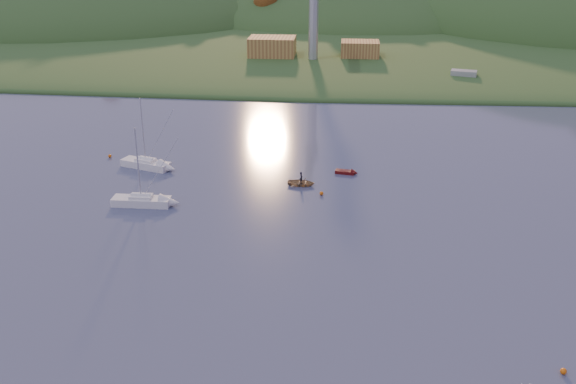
# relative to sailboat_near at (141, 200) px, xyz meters

# --- Properties ---
(far_shore) EXTENTS (620.00, 220.00, 1.50)m
(far_shore) POSITION_rel_sailboat_near_xyz_m (14.67, 190.77, -0.67)
(far_shore) COLOR #2A5020
(far_shore) RESTS_ON ground
(shore_slope) EXTENTS (640.00, 150.00, 7.00)m
(shore_slope) POSITION_rel_sailboat_near_xyz_m (14.67, 125.77, -0.67)
(shore_slope) COLOR #2A5020
(shore_slope) RESTS_ON ground
(hill_left) EXTENTS (170.00, 140.00, 44.00)m
(hill_left) POSITION_rel_sailboat_near_xyz_m (-75.33, 160.77, -0.67)
(hill_left) COLOR #2A5020
(hill_left) RESTS_ON ground
(hill_center) EXTENTS (140.00, 120.00, 36.00)m
(hill_center) POSITION_rel_sailboat_near_xyz_m (24.67, 170.77, -0.67)
(hill_center) COLOR #2A5020
(hill_center) RESTS_ON ground
(hillside_trees) EXTENTS (280.00, 50.00, 32.00)m
(hillside_trees) POSITION_rel_sailboat_near_xyz_m (14.67, 145.77, -0.67)
(hillside_trees) COLOR #1E4C1B
(hillside_trees) RESTS_ON ground
(wharf) EXTENTS (42.00, 16.00, 2.40)m
(wharf) POSITION_rel_sailboat_near_xyz_m (19.67, 82.77, 0.53)
(wharf) COLOR slate
(wharf) RESTS_ON ground
(shed_west) EXTENTS (11.00, 8.00, 4.80)m
(shed_west) POSITION_rel_sailboat_near_xyz_m (6.67, 83.77, 4.13)
(shed_west) COLOR #915D30
(shed_west) RESTS_ON wharf
(shed_east) EXTENTS (9.00, 7.00, 4.00)m
(shed_east) POSITION_rel_sailboat_near_xyz_m (27.67, 84.77, 3.73)
(shed_east) COLOR #915D30
(shed_east) RESTS_ON wharf
(sailboat_near) EXTENTS (7.15, 2.16, 9.92)m
(sailboat_near) POSITION_rel_sailboat_near_xyz_m (0.00, 0.00, 0.00)
(sailboat_near) COLOR white
(sailboat_near) RESTS_ON ground
(sailboat_far) EXTENTS (7.62, 4.43, 10.13)m
(sailboat_far) POSITION_rel_sailboat_near_xyz_m (-3.37, 12.98, 0.01)
(sailboat_far) COLOR white
(sailboat_far) RESTS_ON ground
(canoe) EXTENTS (3.79, 2.82, 0.75)m
(canoe) POSITION_rel_sailboat_near_xyz_m (19.15, 8.29, -0.29)
(canoe) COLOR #A3865A
(canoe) RESTS_ON ground
(paddler) EXTENTS (0.43, 0.62, 1.62)m
(paddler) POSITION_rel_sailboat_near_xyz_m (19.15, 8.29, 0.14)
(paddler) COLOR black
(paddler) RESTS_ON ground
(red_tender) EXTENTS (3.28, 1.61, 1.07)m
(red_tender) POSITION_rel_sailboat_near_xyz_m (25.51, 13.10, -0.44)
(red_tender) COLOR #510B0B
(red_tender) RESTS_ON ground
(work_vessel) EXTENTS (13.12, 7.23, 3.20)m
(work_vessel) POSITION_rel_sailboat_near_xyz_m (49.67, 68.77, 0.47)
(work_vessel) COLOR slate
(work_vessel) RESTS_ON ground
(buoy_0) EXTENTS (0.50, 0.50, 0.50)m
(buoy_0) POSITION_rel_sailboat_near_xyz_m (42.06, -28.50, -0.42)
(buoy_0) COLOR orange
(buoy_0) RESTS_ON ground
(buoy_1) EXTENTS (0.50, 0.50, 0.50)m
(buoy_1) POSITION_rel_sailboat_near_xyz_m (21.97, 5.18, -0.42)
(buoy_1) COLOR orange
(buoy_1) RESTS_ON ground
(buoy_2) EXTENTS (0.50, 0.50, 0.50)m
(buoy_2) POSITION_rel_sailboat_near_xyz_m (-9.98, 16.66, -0.42)
(buoy_2) COLOR orange
(buoy_2) RESTS_ON ground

